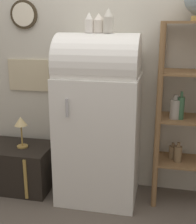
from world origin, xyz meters
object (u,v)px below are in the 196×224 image
object	(u,v)px
suitcase_trunk	(18,166)
refrigerator	(98,118)
vase_center	(98,24)
desk_lamp	(21,125)
vase_right	(108,21)
vase_left	(89,23)

from	to	relation	value
suitcase_trunk	refrigerator	bearing A→B (deg)	-0.44
vase_center	desk_lamp	bearing A→B (deg)	-179.31
refrigerator	vase_right	size ratio (longest dim) A/B	7.82
vase_right	desk_lamp	distance (m)	1.32
vase_left	vase_right	size ratio (longest dim) A/B	0.84
desk_lamp	vase_right	bearing A→B (deg)	-0.76
vase_left	suitcase_trunk	bearing A→B (deg)	178.57
refrigerator	desk_lamp	size ratio (longest dim) A/B	4.95
suitcase_trunk	desk_lamp	bearing A→B (deg)	-6.20
vase_left	vase_right	bearing A→B (deg)	0.18
refrigerator	suitcase_trunk	world-z (taller)	refrigerator
vase_left	vase_center	xyz separation A→B (m)	(0.08, 0.02, -0.00)
vase_left	vase_center	distance (m)	0.08
vase_center	vase_right	world-z (taller)	vase_right
vase_left	vase_center	bearing A→B (deg)	15.57
suitcase_trunk	desk_lamp	world-z (taller)	desk_lamp
suitcase_trunk	vase_left	size ratio (longest dim) A/B	4.12
vase_right	vase_left	bearing A→B (deg)	-179.82
suitcase_trunk	desk_lamp	size ratio (longest dim) A/B	2.19
suitcase_trunk	vase_left	xyz separation A→B (m)	(0.78, -0.02, 1.44)
suitcase_trunk	vase_right	world-z (taller)	vase_right
vase_left	vase_right	xyz separation A→B (m)	(0.17, 0.00, 0.02)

